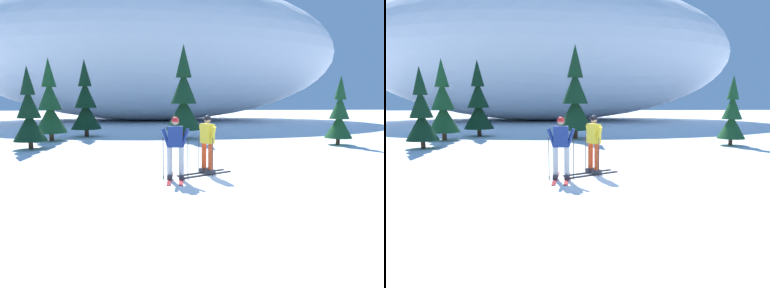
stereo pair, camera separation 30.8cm
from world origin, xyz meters
TOP-DOWN VIEW (x-y plane):
  - ground_plane at (0.00, 0.00)m, footprint 120.00×120.00m
  - skier_navy_jacket at (-1.19, -0.71)m, footprint 0.78×1.58m
  - skier_yellow_jacket at (-0.22, -0.02)m, footprint 1.70×1.19m
  - pine_tree_far_left at (-7.47, 8.86)m, footprint 1.69×1.69m
  - pine_tree_center_left at (-7.41, 5.76)m, footprint 1.42×1.42m
  - pine_tree_center at (-6.05, 10.88)m, footprint 1.76×1.76m
  - pine_tree_center_right at (-0.33, 9.27)m, footprint 2.02×2.02m
  - pine_tree_far_right at (7.06, 6.02)m, footprint 1.30×1.30m
  - snow_ridge_background at (-2.68, 27.10)m, footprint 38.66×21.68m

SIDE VIEW (x-z plane):
  - ground_plane at x=0.00m, z-range 0.00..0.00m
  - skier_navy_jacket at x=-1.19m, z-range 0.04..1.79m
  - skier_yellow_jacket at x=-0.22m, z-range 0.04..1.80m
  - pine_tree_far_right at x=7.06m, z-range -0.27..3.09m
  - pine_tree_center_left at x=-7.41m, z-range -0.30..3.38m
  - pine_tree_far_left at x=-7.47m, z-range -0.36..4.03m
  - pine_tree_center at x=-6.05m, z-range -0.37..4.19m
  - pine_tree_center_right at x=-0.33m, z-range -0.43..4.81m
  - snow_ridge_background at x=-2.68m, z-range 0.00..13.95m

